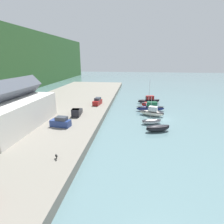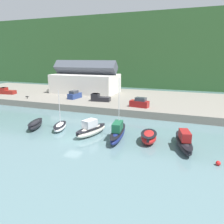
% 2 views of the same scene
% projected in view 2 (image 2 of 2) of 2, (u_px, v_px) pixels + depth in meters
% --- Properties ---
extents(ground_plane, '(320.00, 320.00, 0.00)m').
position_uv_depth(ground_plane, '(73.00, 139.00, 34.15)').
color(ground_plane, slate).
extents(hillside_backdrop, '(240.00, 67.42, 29.06)m').
position_uv_depth(hillside_backdrop, '(162.00, 52.00, 114.95)').
color(hillside_backdrop, '#335B2D').
rests_on(hillside_backdrop, ground_plane).
extents(quay_promenade, '(115.83, 29.23, 1.59)m').
position_uv_depth(quay_promenade, '(127.00, 100.00, 61.08)').
color(quay_promenade, gray).
rests_on(quay_promenade, ground_plane).
extents(harbor_clubhouse, '(20.05, 10.84, 9.90)m').
position_uv_depth(harbor_clubhouse, '(85.00, 81.00, 67.58)').
color(harbor_clubhouse, silver).
rests_on(harbor_clubhouse, quay_promenade).
extents(moored_boat_0, '(3.34, 5.67, 1.42)m').
position_uv_depth(moored_boat_0, '(35.00, 124.00, 39.11)').
color(moored_boat_0, black).
rests_on(moored_boat_0, ground_plane).
extents(moored_boat_1, '(3.32, 5.33, 6.97)m').
position_uv_depth(moored_boat_1, '(60.00, 126.00, 38.47)').
color(moored_boat_1, white).
rests_on(moored_boat_1, ground_plane).
extents(moored_boat_2, '(3.92, 6.95, 2.71)m').
position_uv_depth(moored_boat_2, '(91.00, 129.00, 35.66)').
color(moored_boat_2, white).
rests_on(moored_boat_2, ground_plane).
extents(moored_boat_3, '(2.85, 8.74, 9.49)m').
position_uv_depth(moored_boat_3, '(118.00, 132.00, 34.07)').
color(moored_boat_3, navy).
rests_on(moored_boat_3, ground_plane).
extents(moored_boat_4, '(2.99, 4.99, 1.67)m').
position_uv_depth(moored_boat_4, '(149.00, 137.00, 32.72)').
color(moored_boat_4, red).
rests_on(moored_boat_4, ground_plane).
extents(moored_boat_5, '(3.60, 8.13, 2.65)m').
position_uv_depth(moored_boat_5, '(184.00, 142.00, 30.62)').
color(moored_boat_5, black).
rests_on(moored_boat_5, ground_plane).
extents(parked_car_0, '(2.27, 4.38, 2.16)m').
position_uv_depth(parked_car_0, '(75.00, 95.00, 58.53)').
color(parked_car_0, navy).
rests_on(parked_car_0, quay_promenade).
extents(parked_car_1, '(4.41, 2.35, 2.16)m').
position_uv_depth(parked_car_1, '(140.00, 103.00, 48.66)').
color(parked_car_1, maroon).
rests_on(parked_car_1, quay_promenade).
extents(pickup_truck_0, '(4.92, 2.47, 1.90)m').
position_uv_depth(pickup_truck_0, '(99.00, 98.00, 55.14)').
color(pickup_truck_0, black).
rests_on(pickup_truck_0, quay_promenade).
extents(pickup_truck_1, '(4.90, 2.43, 1.90)m').
position_uv_depth(pickup_truck_1, '(7.00, 91.00, 65.68)').
color(pickup_truck_1, maroon).
rests_on(pickup_truck_1, quay_promenade).
extents(dog_on_quay, '(0.81, 0.73, 0.68)m').
position_uv_depth(dog_on_quay, '(27.00, 97.00, 58.67)').
color(dog_on_quay, black).
rests_on(dog_on_quay, quay_promenade).
extents(mooring_buoy_1, '(0.57, 0.57, 0.57)m').
position_uv_depth(mooring_buoy_1, '(218.00, 163.00, 25.92)').
color(mooring_buoy_1, red).
rests_on(mooring_buoy_1, ground_plane).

